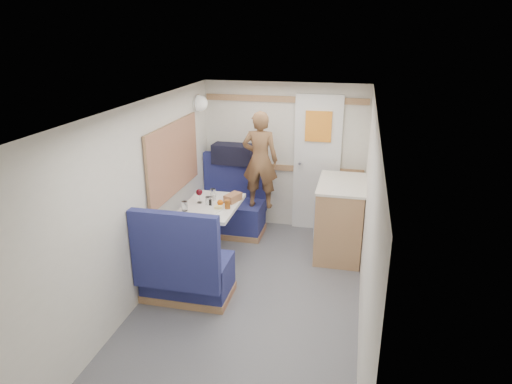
% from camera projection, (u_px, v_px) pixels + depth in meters
% --- Properties ---
extents(floor, '(4.50, 4.50, 0.00)m').
position_uv_depth(floor, '(244.00, 314.00, 4.48)').
color(floor, '#515156').
rests_on(floor, ground).
extents(ceiling, '(4.50, 4.50, 0.00)m').
position_uv_depth(ceiling, '(242.00, 111.00, 3.80)').
color(ceiling, silver).
rests_on(ceiling, wall_back).
extents(wall_back, '(2.20, 0.02, 2.00)m').
position_uv_depth(wall_back, '(284.00, 157.00, 6.21)').
color(wall_back, silver).
rests_on(wall_back, floor).
extents(wall_left, '(0.02, 4.50, 2.00)m').
position_uv_depth(wall_left, '(132.00, 211.00, 4.37)').
color(wall_left, silver).
rests_on(wall_left, floor).
extents(wall_right, '(0.02, 4.50, 2.00)m').
position_uv_depth(wall_right, '(367.00, 232.00, 3.91)').
color(wall_right, silver).
rests_on(wall_right, floor).
extents(oak_trim_low, '(2.15, 0.02, 0.08)m').
position_uv_depth(oak_trim_low, '(284.00, 168.00, 6.24)').
color(oak_trim_low, '#8F5A41').
rests_on(oak_trim_low, wall_back).
extents(oak_trim_high, '(2.15, 0.02, 0.08)m').
position_uv_depth(oak_trim_high, '(285.00, 99.00, 5.92)').
color(oak_trim_high, '#8F5A41').
rests_on(oak_trim_high, wall_back).
extents(side_window, '(0.04, 1.30, 0.72)m').
position_uv_depth(side_window, '(173.00, 158.00, 5.20)').
color(side_window, '#9BA98F').
rests_on(side_window, wall_left).
extents(rear_door, '(0.62, 0.12, 1.86)m').
position_uv_depth(rear_door, '(317.00, 161.00, 6.09)').
color(rear_door, white).
rests_on(rear_door, wall_back).
extents(dinette_table, '(0.62, 0.92, 0.72)m').
position_uv_depth(dinette_table, '(211.00, 217.00, 5.34)').
color(dinette_table, white).
rests_on(dinette_table, floor).
extents(bench_far, '(0.90, 0.59, 1.05)m').
position_uv_depth(bench_far, '(232.00, 211.00, 6.23)').
color(bench_far, '#191B51').
rests_on(bench_far, floor).
extents(bench_near, '(0.90, 0.59, 1.05)m').
position_uv_depth(bench_near, '(185.00, 273.00, 4.64)').
color(bench_near, '#191B51').
rests_on(bench_near, floor).
extents(ledge, '(0.90, 0.14, 0.04)m').
position_uv_depth(ledge, '(236.00, 165.00, 6.26)').
color(ledge, '#8F5A41').
rests_on(ledge, bench_far).
extents(dome_light, '(0.20, 0.20, 0.20)m').
position_uv_depth(dome_light, '(200.00, 103.00, 5.80)').
color(dome_light, white).
rests_on(dome_light, wall_left).
extents(galley_counter, '(0.57, 0.92, 0.92)m').
position_uv_depth(galley_counter, '(340.00, 218.00, 5.57)').
color(galley_counter, '#8F5A41').
rests_on(galley_counter, floor).
extents(person, '(0.47, 0.31, 1.25)m').
position_uv_depth(person, '(260.00, 160.00, 5.78)').
color(person, brown).
rests_on(person, bench_far).
extents(duffel_bag, '(0.57, 0.31, 0.27)m').
position_uv_depth(duffel_bag, '(234.00, 154.00, 6.22)').
color(duffel_bag, black).
rests_on(duffel_bag, ledge).
extents(tray, '(0.32, 0.38, 0.02)m').
position_uv_depth(tray, '(206.00, 212.00, 5.06)').
color(tray, white).
rests_on(tray, dinette_table).
extents(orange_fruit, '(0.07, 0.07, 0.07)m').
position_uv_depth(orange_fruit, '(220.00, 203.00, 5.20)').
color(orange_fruit, '#D55409').
rests_on(orange_fruit, tray).
extents(cheese_block, '(0.10, 0.07, 0.03)m').
position_uv_depth(cheese_block, '(218.00, 207.00, 5.13)').
color(cheese_block, '#E5DE84').
rests_on(cheese_block, tray).
extents(wine_glass, '(0.08, 0.08, 0.17)m').
position_uv_depth(wine_glass, '(199.00, 193.00, 5.31)').
color(wine_glass, white).
rests_on(wine_glass, dinette_table).
extents(tumbler_left, '(0.07, 0.07, 0.11)m').
position_uv_depth(tumbler_left, '(185.00, 206.00, 5.10)').
color(tumbler_left, white).
rests_on(tumbler_left, dinette_table).
extents(tumbler_mid, '(0.06, 0.06, 0.10)m').
position_uv_depth(tumbler_mid, '(213.00, 193.00, 5.52)').
color(tumbler_mid, silver).
rests_on(tumbler_mid, dinette_table).
extents(tumbler_right, '(0.07, 0.07, 0.11)m').
position_uv_depth(tumbler_right, '(208.00, 201.00, 5.24)').
color(tumbler_right, white).
rests_on(tumbler_right, dinette_table).
extents(beer_glass, '(0.06, 0.06, 0.10)m').
position_uv_depth(beer_glass, '(227.00, 204.00, 5.16)').
color(beer_glass, brown).
rests_on(beer_glass, dinette_table).
extents(pepper_grinder, '(0.03, 0.03, 0.09)m').
position_uv_depth(pepper_grinder, '(210.00, 203.00, 5.22)').
color(pepper_grinder, black).
rests_on(pepper_grinder, dinette_table).
extents(salt_grinder, '(0.03, 0.03, 0.08)m').
position_uv_depth(salt_grinder, '(214.00, 198.00, 5.40)').
color(salt_grinder, silver).
rests_on(salt_grinder, dinette_table).
extents(bread_loaf, '(0.19, 0.25, 0.09)m').
position_uv_depth(bread_loaf, '(233.00, 198.00, 5.38)').
color(bread_loaf, brown).
rests_on(bread_loaf, dinette_table).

